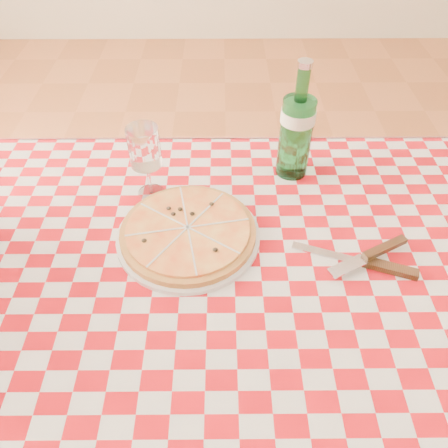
% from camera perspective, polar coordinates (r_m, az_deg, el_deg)
% --- Properties ---
extents(dining_table, '(1.20, 0.80, 0.75)m').
position_cam_1_polar(dining_table, '(0.95, 1.25, -9.39)').
color(dining_table, brown).
rests_on(dining_table, ground).
extents(tablecloth, '(1.30, 0.90, 0.01)m').
position_cam_1_polar(tablecloth, '(0.87, 1.35, -5.77)').
color(tablecloth, '#990910').
rests_on(tablecloth, dining_table).
extents(pizza_plate, '(0.35, 0.35, 0.04)m').
position_cam_1_polar(pizza_plate, '(0.91, -4.72, -0.95)').
color(pizza_plate, '#D69047').
rests_on(pizza_plate, tablecloth).
extents(water_bottle, '(0.09, 0.09, 0.28)m').
position_cam_1_polar(water_bottle, '(1.02, 9.57, 13.05)').
color(water_bottle, '#1B6C2E').
rests_on(water_bottle, tablecloth).
extents(wine_glass, '(0.09, 0.09, 0.18)m').
position_cam_1_polar(wine_glass, '(0.98, -10.06, 7.85)').
color(wine_glass, white).
rests_on(wine_glass, tablecloth).
extents(cutlery, '(0.29, 0.25, 0.03)m').
position_cam_1_polar(cutlery, '(0.91, 17.82, -4.38)').
color(cutlery, silver).
rests_on(cutlery, tablecloth).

